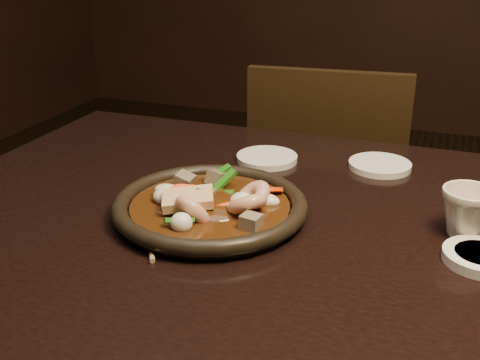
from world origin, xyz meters
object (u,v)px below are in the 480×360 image
(chair, at_px, (327,204))
(table, at_px, (389,286))
(plate, at_px, (210,207))
(tea_cup, at_px, (468,211))

(chair, bearing_deg, table, 103.49)
(chair, bearing_deg, plate, 80.27)
(tea_cup, bearing_deg, table, -149.30)
(plate, xyz_separation_m, tea_cup, (0.38, 0.07, 0.02))
(table, distance_m, chair, 0.76)
(table, bearing_deg, chair, 109.30)
(table, height_order, plate, plate)
(table, xyz_separation_m, tea_cup, (0.10, 0.06, 0.12))
(chair, bearing_deg, tea_cup, 112.28)
(table, relative_size, plate, 5.10)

